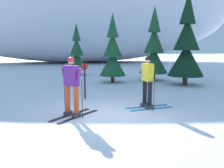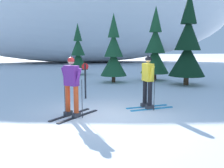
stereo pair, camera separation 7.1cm
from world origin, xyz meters
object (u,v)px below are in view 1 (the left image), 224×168
object	(u,v)px
skier_yellow_jacket	(148,81)
pine_tree_center_right	(154,50)
trail_marker_post	(85,79)
skier_purple_jacket	(72,86)
pine_tree_far_left	(77,53)
pine_tree_center_left	(113,54)
pine_tree_far_right	(186,46)

from	to	relation	value
skier_yellow_jacket	pine_tree_center_right	xyz separation A→B (m)	(2.67, 6.99, 0.96)
trail_marker_post	skier_purple_jacket	bearing A→B (deg)	-102.06
pine_tree_far_left	pine_tree_center_left	size ratio (longest dim) A/B	0.95
skier_yellow_jacket	pine_tree_center_left	distance (m)	6.60
pine_tree_center_right	pine_tree_far_left	bearing A→B (deg)	138.35
trail_marker_post	pine_tree_center_left	bearing A→B (deg)	66.23
pine_tree_center_left	pine_tree_far_left	bearing A→B (deg)	113.05
trail_marker_post	pine_tree_far_right	bearing A→B (deg)	25.26
skier_purple_jacket	pine_tree_center_right	world-z (taller)	pine_tree_center_right
pine_tree_center_right	trail_marker_post	world-z (taller)	pine_tree_center_right
skier_purple_jacket	pine_tree_center_right	bearing A→B (deg)	55.21
skier_yellow_jacket	pine_tree_far_left	size ratio (longest dim) A/B	0.47
skier_purple_jacket	skier_yellow_jacket	bearing A→B (deg)	13.34
pine_tree_far_right	trail_marker_post	xyz separation A→B (m)	(-5.83, -2.75, -1.32)
pine_tree_center_right	trail_marker_post	size ratio (longest dim) A/B	3.14
skier_purple_jacket	pine_tree_far_left	size ratio (longest dim) A/B	0.47
pine_tree_far_left	pine_tree_center_left	xyz separation A→B (m)	(1.96, -4.61, 0.08)
pine_tree_center_right	pine_tree_center_left	bearing A→B (deg)	-170.96
pine_tree_far_right	pine_tree_center_right	bearing A→B (deg)	117.33
pine_tree_far_left	skier_purple_jacket	bearing A→B (deg)	-92.85
pine_tree_center_right	skier_purple_jacket	bearing A→B (deg)	-124.79
skier_purple_jacket	pine_tree_center_left	world-z (taller)	pine_tree_center_left
pine_tree_far_right	trail_marker_post	size ratio (longest dim) A/B	3.49
skier_yellow_jacket	pine_tree_far_right	bearing A→B (deg)	51.82
pine_tree_far_left	pine_tree_center_right	distance (m)	6.30
skier_purple_jacket	pine_tree_far_left	xyz separation A→B (m)	(0.59, 11.79, 0.66)
pine_tree_far_left	pine_tree_far_right	world-z (taller)	pine_tree_far_right
skier_yellow_jacket	trail_marker_post	distance (m)	2.91
pine_tree_far_right	skier_purple_jacket	bearing A→B (deg)	-139.67
skier_yellow_jacket	pine_tree_center_left	world-z (taller)	pine_tree_center_left
skier_yellow_jacket	skier_purple_jacket	distance (m)	2.69
pine_tree_far_left	trail_marker_post	bearing A→B (deg)	-90.08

